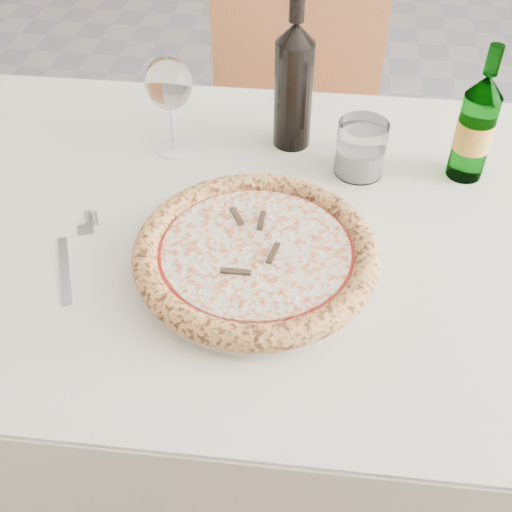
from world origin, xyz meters
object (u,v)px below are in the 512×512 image
at_px(dining_table, 265,267).
at_px(plate, 256,262).
at_px(wine_glass, 169,86).
at_px(chair_far, 299,98).
at_px(beer_bottle, 476,127).
at_px(tumbler, 361,151).
at_px(pizza, 256,253).
at_px(wine_bottle, 294,84).

height_order(dining_table, plate, plate).
bearing_deg(wine_glass, chair_far, 74.51).
bearing_deg(plate, dining_table, 90.00).
relative_size(wine_glass, beer_bottle, 0.76).
height_order(plate, tumbler, tumbler).
distance_m(chair_far, pizza, 0.90).
bearing_deg(dining_table, wine_bottle, 85.76).
bearing_deg(plate, chair_far, 90.78).
distance_m(chair_far, tumbler, 0.68).
xyz_separation_m(plate, wine_bottle, (0.02, 0.31, 0.10)).
relative_size(plate, wine_glass, 1.87).
height_order(chair_far, tumbler, chair_far).
relative_size(plate, pizza, 0.94).
bearing_deg(pizza, chair_far, 90.78).
distance_m(tumbler, beer_bottle, 0.18).
relative_size(wine_glass, tumbler, 1.88).
bearing_deg(chair_far, pizza, -89.22).
xyz_separation_m(chair_far, wine_bottle, (0.03, -0.55, 0.33)).
distance_m(plate, tumbler, 0.28).
xyz_separation_m(chair_far, plate, (0.01, -0.86, 0.23)).
xyz_separation_m(chair_far, pizza, (0.01, -0.86, 0.25)).
relative_size(wine_glass, wine_bottle, 0.65).
height_order(pizza, beer_bottle, beer_bottle).
bearing_deg(tumbler, plate, -118.51).
bearing_deg(chair_far, wine_glass, -105.49).
bearing_deg(wine_glass, beer_bottle, -0.27).
xyz_separation_m(plate, beer_bottle, (0.30, 0.26, 0.08)).
bearing_deg(wine_bottle, chair_far, 92.89).
distance_m(dining_table, tumbler, 0.24).
distance_m(tumbler, wine_bottle, 0.15).
relative_size(plate, beer_bottle, 1.42).
height_order(plate, wine_bottle, wine_bottle).
height_order(wine_glass, tumbler, wine_glass).
bearing_deg(dining_table, wine_glass, 137.32).
bearing_deg(dining_table, tumbler, 47.44).
height_order(tumbler, wine_bottle, wine_bottle).
height_order(dining_table, chair_far, chair_far).
relative_size(tumbler, beer_bottle, 0.41).
bearing_deg(tumbler, wine_bottle, 149.61).
distance_m(dining_table, chair_far, 0.77).
height_order(chair_far, wine_bottle, wine_bottle).
distance_m(pizza, wine_bottle, 0.33).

